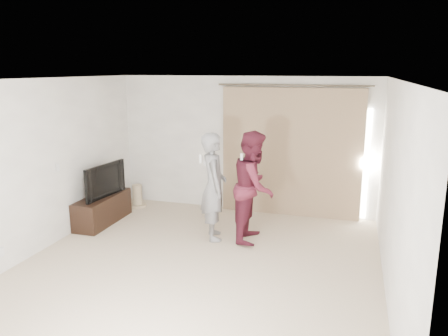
{
  "coord_description": "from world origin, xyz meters",
  "views": [
    {
      "loc": [
        1.99,
        -5.32,
        2.74
      ],
      "look_at": [
        0.04,
        1.2,
        1.18
      ],
      "focal_mm": 35.0,
      "sensor_mm": 36.0,
      "label": 1
    }
  ],
  "objects_px": {
    "tv_console": "(103,209)",
    "tv": "(101,180)",
    "person_woman": "(254,186)",
    "person_man": "(214,186)"
  },
  "relations": [
    {
      "from": "tv_console",
      "to": "person_man",
      "type": "distance_m",
      "value": 2.25
    },
    {
      "from": "tv_console",
      "to": "person_man",
      "type": "height_order",
      "value": "person_man"
    },
    {
      "from": "tv_console",
      "to": "tv",
      "type": "bearing_deg",
      "value": 0.0
    },
    {
      "from": "tv",
      "to": "person_man",
      "type": "distance_m",
      "value": 2.16
    },
    {
      "from": "tv_console",
      "to": "tv",
      "type": "height_order",
      "value": "tv"
    },
    {
      "from": "tv_console",
      "to": "person_man",
      "type": "bearing_deg",
      "value": -3.08
    },
    {
      "from": "person_woman",
      "to": "tv",
      "type": "bearing_deg",
      "value": -179.78
    },
    {
      "from": "person_woman",
      "to": "person_man",
      "type": "bearing_deg",
      "value": -168.77
    },
    {
      "from": "person_man",
      "to": "tv_console",
      "type": "bearing_deg",
      "value": 176.92
    },
    {
      "from": "tv",
      "to": "person_man",
      "type": "xyz_separation_m",
      "value": [
        2.15,
        -0.12,
        0.08
      ]
    }
  ]
}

